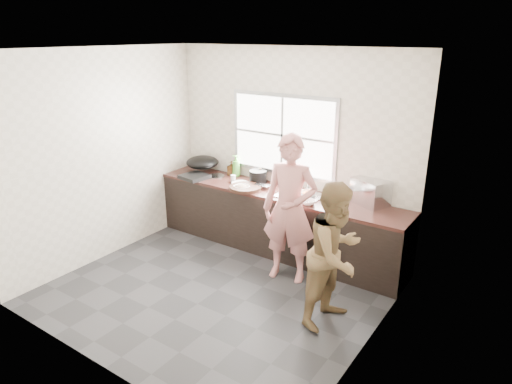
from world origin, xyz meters
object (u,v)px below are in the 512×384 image
Objects in this scene: dish_rack at (371,192)px; pot_lid_left at (193,178)px; bowl_crabs at (308,194)px; bottle_brown_tall at (231,169)px; pot_lid_right at (216,176)px; glass_jar at (233,179)px; bottle_green at (236,166)px; burner at (195,177)px; black_pot at (258,177)px; woman at (290,214)px; bowl_mince at (242,187)px; wok at (202,162)px; bottle_brown_short at (260,175)px; person_side at (336,254)px; bowl_held at (308,202)px; plate_food at (240,183)px; cutting_board at (245,188)px.

pot_lid_left is at bearing -146.04° from dish_rack.
bottle_brown_tall is (-1.38, 0.19, 0.07)m from bowl_crabs.
bowl_crabs is 0.79m from dish_rack.
glass_jar is at bearing -8.90° from pot_lid_right.
bottle_green is (-1.29, 0.19, 0.13)m from bowl_crabs.
burner reaches higher than pot_lid_right.
black_pot is 0.57× the size of dish_rack.
bowl_mince is (-0.95, 0.34, 0.05)m from woman.
dish_rack reaches higher than wok.
bowl_crabs is at bearing 8.21° from burner.
bottle_brown_short reaches higher than bowl_crabs.
bottle_brown_tall is at bearing 50.88° from pot_lid_left.
pot_lid_right is (0.21, 0.24, 0.00)m from pot_lid_left.
wok reaches higher than pot_lid_right.
bowl_crabs is at bearing -7.98° from bottle_brown_tall.
wok is (-2.74, 1.16, 0.25)m from person_side.
bowl_held reaches higher than pot_lid_left.
pot_lid_left and pot_lid_right have the same top height.
person_side reaches higher than black_pot.
bottle_brown_short reaches higher than plate_food.
bottle_brown_tall reaches higher than bowl_crabs.
plate_food is (-1.16, 0.17, -0.02)m from bowl_held.
person_side is 3.15× the size of wok.
pot_lid_left is (-0.87, 0.00, -0.02)m from bowl_mince.
bottle_green is 1.82× the size of bottle_brown_short.
glass_jar is (-1.29, 0.19, 0.01)m from bowl_held.
bowl_held is 1.99m from wok.
glass_jar is at bearing 73.61° from person_side.
cutting_board is at bearing 73.46° from person_side.
pot_lid_left is at bearing -73.96° from wok.
bowl_mince reaches higher than cutting_board.
pot_lid_right is at bearing 147.14° from woman.
bowl_held is 1.17m from plate_food.
person_side is 8.01× the size of bottle_brown_tall.
bottle_brown_short is at bearing 7.60° from wok.
plate_food is at bearing -9.96° from wok.
black_pot reaches higher than pot_lid_right.
glass_jar is at bearing 154.30° from cutting_board.
burner is at bearing -127.97° from pot_lid_right.
wok is 0.34m from pot_lid_right.
bottle_green is (-2.20, 1.28, 0.26)m from person_side.
bottle_green is (-0.42, 0.44, 0.13)m from bowl_mince.
woman is 5.30× the size of bottle_green.
bottle_brown_tall reaches higher than pot_lid_left.
bottle_brown_tall is at bearing 53.45° from pot_lid_right.
person_side reaches higher than bottle_brown_short.
dish_rack reaches higher than burner.
plate_food reaches higher than pot_lid_right.
bowl_mince is at bearing -90.88° from bottle_brown_short.
glass_jar is (-2.07, 1.03, 0.15)m from person_side.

